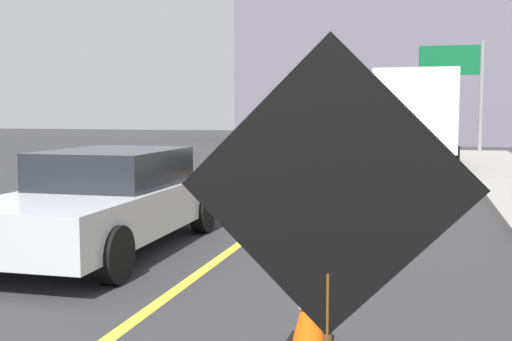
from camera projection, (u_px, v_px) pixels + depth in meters
name	position (u px, v px, depth m)	size (l,w,h in m)	color
lane_center_stripe	(183.00, 285.00, 6.98)	(0.14, 36.00, 0.01)	yellow
roadwork_sign	(329.00, 195.00, 3.37)	(1.63, 0.13, 2.33)	#593819
arrow_board_trailer	(335.00, 168.00, 16.06)	(1.60, 1.91, 2.70)	orange
box_truck	(418.00, 117.00, 20.69)	(2.66, 6.86, 3.14)	black
pickup_car	(108.00, 200.00, 8.72)	(2.02, 4.71, 1.38)	silver
highway_guide_sign	(463.00, 77.00, 27.73)	(2.79, 0.21, 5.00)	gray
far_building_block	(373.00, 69.00, 38.51)	(15.52, 7.19, 9.02)	slate
traffic_cone_near_sign	(310.00, 308.00, 5.21)	(0.36, 0.36, 0.60)	black
traffic_cone_mid_lane	(303.00, 245.00, 7.61)	(0.36, 0.36, 0.63)	black
traffic_cone_far_lane	(314.00, 207.00, 10.52)	(0.36, 0.36, 0.65)	black
traffic_cone_curbside	(330.00, 187.00, 13.06)	(0.36, 0.36, 0.73)	black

